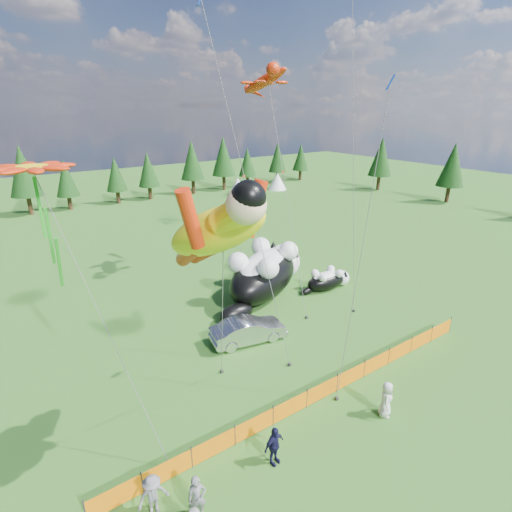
{
  "coord_description": "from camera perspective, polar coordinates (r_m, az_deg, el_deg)",
  "views": [
    {
      "loc": [
        -11.63,
        -14.25,
        13.53
      ],
      "look_at": [
        0.88,
        4.0,
        5.17
      ],
      "focal_mm": 28.0,
      "sensor_mm": 36.0,
      "label": 1
    }
  ],
  "objects": [
    {
      "name": "gecko_kite",
      "position": [
        33.04,
        1.24,
        23.71
      ],
      "size": [
        5.13,
        12.67,
        17.9
      ],
      "color": "red",
      "rests_on": "ground"
    },
    {
      "name": "spectator_d",
      "position": [
        16.53,
        -14.5,
        -30.25
      ],
      "size": [
        1.13,
        0.62,
        1.72
      ],
      "primitive_type": "imported",
      "rotation": [
        0.0,
        0.0,
        -0.04
      ],
      "color": "slate",
      "rests_on": "ground"
    },
    {
      "name": "flower_kite",
      "position": [
        17.59,
        -29.23,
        10.4
      ],
      "size": [
        4.14,
        7.46,
        12.7
      ],
      "color": "red",
      "rests_on": "ground"
    },
    {
      "name": "festival_tents",
      "position": [
        60.02,
        -11.68,
        8.62
      ],
      "size": [
        50.0,
        3.2,
        2.8
      ],
      "primitive_type": null,
      "color": "white",
      "rests_on": "ground"
    },
    {
      "name": "spectator_a",
      "position": [
        16.19,
        -8.42,
        -30.98
      ],
      "size": [
        0.74,
        0.59,
        1.77
      ],
      "primitive_type": "imported",
      "rotation": [
        0.0,
        0.0,
        -0.29
      ],
      "color": "slate",
      "rests_on": "ground"
    },
    {
      "name": "diamond_kite_c",
      "position": [
        18.48,
        18.1,
        19.47
      ],
      "size": [
        2.91,
        1.15,
        15.07
      ],
      "color": "#0B31B3",
      "rests_on": "ground"
    },
    {
      "name": "spectator_e",
      "position": [
        20.37,
        18.09,
        -18.88
      ],
      "size": [
        1.03,
        0.99,
        1.78
      ],
      "primitive_type": "imported",
      "rotation": [
        0.0,
        0.0,
        0.68
      ],
      "color": "silver",
      "rests_on": "ground"
    },
    {
      "name": "car",
      "position": [
        24.6,
        -1.09,
        -10.57
      ],
      "size": [
        4.85,
        2.44,
        1.53
      ],
      "primitive_type": "imported",
      "rotation": [
        0.0,
        0.0,
        1.39
      ],
      "color": "silver",
      "rests_on": "ground"
    },
    {
      "name": "cat_small",
      "position": [
        31.77,
        10.28,
        -3.3
      ],
      "size": [
        4.59,
        1.82,
        1.66
      ],
      "rotation": [
        0.0,
        0.0,
        -0.06
      ],
      "color": "black",
      "rests_on": "ground"
    },
    {
      "name": "spectator_c",
      "position": [
        17.55,
        2.61,
        -25.46
      ],
      "size": [
        1.09,
        0.67,
        1.75
      ],
      "primitive_type": "imported",
      "rotation": [
        0.0,
        0.0,
        0.14
      ],
      "color": "#131234",
      "rests_on": "ground"
    },
    {
      "name": "diamond_kite_a",
      "position": [
        22.55,
        -7.23,
        30.77
      ],
      "size": [
        1.98,
        6.23,
        19.49
      ],
      "color": "#0B31B3",
      "rests_on": "ground"
    },
    {
      "name": "safety_fence",
      "position": [
        20.78,
        9.44,
        -18.47
      ],
      "size": [
        22.06,
        0.06,
        1.1
      ],
      "color": "#262626",
      "rests_on": "ground"
    },
    {
      "name": "ground",
      "position": [
        22.84,
        4.01,
        -15.7
      ],
      "size": [
        160.0,
        160.0,
        0.0
      ],
      "primitive_type": "plane",
      "color": "#0F3C0B",
      "rests_on": "ground"
    },
    {
      "name": "cat_large",
      "position": [
        30.08,
        1.46,
        -2.16
      ],
      "size": [
        9.84,
        7.28,
        3.89
      ],
      "rotation": [
        0.0,
        0.0,
        0.52
      ],
      "color": "black",
      "rests_on": "ground"
    },
    {
      "name": "tree_line",
      "position": [
        61.13,
        -23.41,
        10.07
      ],
      "size": [
        90.0,
        4.0,
        8.0
      ],
      "primitive_type": null,
      "color": "black",
      "rests_on": "ground"
    },
    {
      "name": "superhero_kite",
      "position": [
        13.6,
        -5.87,
        3.56
      ],
      "size": [
        6.06,
        7.62,
        12.39
      ],
      "color": "yellow",
      "rests_on": "ground"
    }
  ]
}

